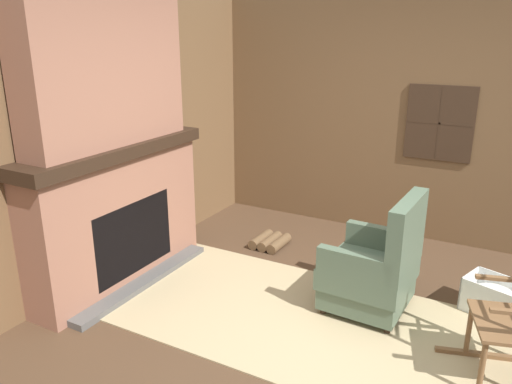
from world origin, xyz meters
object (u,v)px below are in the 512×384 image
object	(u,v)px
armchair	(375,270)
storage_case	(164,121)
laundry_basket	(495,298)
oil_lamp_vase	(46,148)
firewood_stack	(270,241)

from	to	relation	value
armchair	storage_case	bearing A→B (deg)	-1.99
storage_case	laundry_basket	bearing A→B (deg)	4.06
storage_case	armchair	bearing A→B (deg)	-4.54
laundry_basket	storage_case	xyz separation A→B (m)	(-3.17, -0.22, 1.23)
laundry_basket	storage_case	world-z (taller)	storage_case
laundry_basket	oil_lamp_vase	xyz separation A→B (m)	(-3.17, -1.64, 1.24)
armchair	oil_lamp_vase	bearing A→B (deg)	31.21
laundry_basket	oil_lamp_vase	distance (m)	3.78
armchair	laundry_basket	distance (m)	1.01
firewood_stack	storage_case	world-z (taller)	storage_case
laundry_basket	oil_lamp_vase	bearing A→B (deg)	-152.60
firewood_stack	storage_case	distance (m)	1.70
armchair	firewood_stack	world-z (taller)	armchair
laundry_basket	armchair	bearing A→B (deg)	-155.89
armchair	oil_lamp_vase	size ratio (longest dim) A/B	3.85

